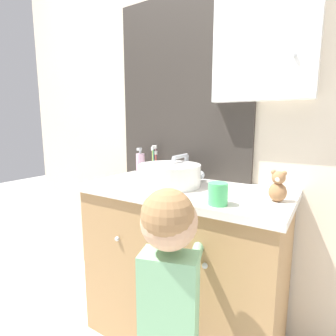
{
  "coord_description": "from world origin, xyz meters",
  "views": [
    {
      "loc": [
        0.62,
        -0.82,
        1.18
      ],
      "look_at": [
        -0.07,
        0.29,
        0.96
      ],
      "focal_mm": 28.0,
      "sensor_mm": 36.0,
      "label": 1
    }
  ],
  "objects_px": {
    "teddy_bear": "(278,187)",
    "toothbrush_holder": "(154,167)",
    "child_figure": "(169,289)",
    "drinking_cup": "(218,194)",
    "sink_basin": "(170,174)",
    "soap_dispenser": "(140,163)"
  },
  "relations": [
    {
      "from": "toothbrush_holder",
      "to": "soap_dispenser",
      "type": "height_order",
      "value": "toothbrush_holder"
    },
    {
      "from": "drinking_cup",
      "to": "toothbrush_holder",
      "type": "bearing_deg",
      "value": 146.45
    },
    {
      "from": "child_figure",
      "to": "teddy_bear",
      "type": "distance_m",
      "value": 0.59
    },
    {
      "from": "sink_basin",
      "to": "toothbrush_holder",
      "type": "bearing_deg",
      "value": 140.66
    },
    {
      "from": "teddy_bear",
      "to": "sink_basin",
      "type": "bearing_deg",
      "value": 178.51
    },
    {
      "from": "sink_basin",
      "to": "toothbrush_holder",
      "type": "height_order",
      "value": "toothbrush_holder"
    },
    {
      "from": "soap_dispenser",
      "to": "child_figure",
      "type": "distance_m",
      "value": 0.93
    },
    {
      "from": "soap_dispenser",
      "to": "teddy_bear",
      "type": "distance_m",
      "value": 0.88
    },
    {
      "from": "toothbrush_holder",
      "to": "soap_dispenser",
      "type": "xyz_separation_m",
      "value": [
        -0.09,
        -0.03,
        0.02
      ]
    },
    {
      "from": "sink_basin",
      "to": "toothbrush_holder",
      "type": "distance_m",
      "value": 0.31
    },
    {
      "from": "teddy_bear",
      "to": "drinking_cup",
      "type": "xyz_separation_m",
      "value": [
        -0.19,
        -0.17,
        -0.02
      ]
    },
    {
      "from": "sink_basin",
      "to": "drinking_cup",
      "type": "relative_size",
      "value": 4.17
    },
    {
      "from": "sink_basin",
      "to": "child_figure",
      "type": "distance_m",
      "value": 0.61
    },
    {
      "from": "sink_basin",
      "to": "child_figure",
      "type": "xyz_separation_m",
      "value": [
        0.28,
        -0.46,
        -0.29
      ]
    },
    {
      "from": "teddy_bear",
      "to": "toothbrush_holder",
      "type": "bearing_deg",
      "value": 164.8
    },
    {
      "from": "toothbrush_holder",
      "to": "child_figure",
      "type": "distance_m",
      "value": 0.88
    },
    {
      "from": "toothbrush_holder",
      "to": "child_figure",
      "type": "height_order",
      "value": "toothbrush_holder"
    },
    {
      "from": "toothbrush_holder",
      "to": "teddy_bear",
      "type": "bearing_deg",
      "value": -15.2
    },
    {
      "from": "teddy_bear",
      "to": "drinking_cup",
      "type": "distance_m",
      "value": 0.26
    },
    {
      "from": "child_figure",
      "to": "drinking_cup",
      "type": "distance_m",
      "value": 0.39
    },
    {
      "from": "child_figure",
      "to": "teddy_bear",
      "type": "height_order",
      "value": "teddy_bear"
    },
    {
      "from": "sink_basin",
      "to": "soap_dispenser",
      "type": "distance_m",
      "value": 0.37
    }
  ]
}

